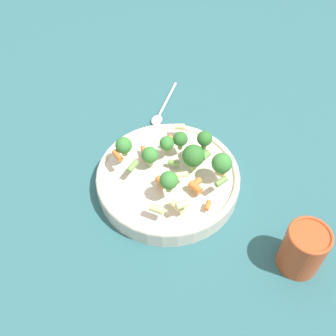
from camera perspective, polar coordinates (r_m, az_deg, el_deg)
The scene contains 5 objects.
ground_plane at distance 0.81m, azimuth 0.00°, elevation -2.49°, with size 3.00×3.00×0.00m, color #2D6066.
bowl at distance 0.80m, azimuth 0.00°, elevation -1.51°, with size 0.29×0.29×0.04m.
pasta_salad at distance 0.76m, azimuth 1.81°, elevation 1.46°, with size 0.21×0.20×0.07m.
cup at distance 0.71m, azimuth 19.07°, elevation -11.00°, with size 0.07×0.07×0.10m.
spoon at distance 0.96m, azimuth -0.98°, elevation 8.25°, with size 0.10×0.15×0.01m.
Camera 1 is at (0.38, -0.33, 0.64)m, focal length 42.00 mm.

